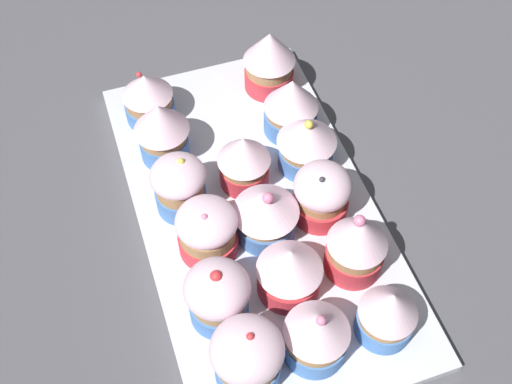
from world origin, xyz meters
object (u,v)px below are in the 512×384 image
cupcake_1 (357,244)px  cupcake_10 (247,356)px  cupcake_0 (388,313)px  cupcake_8 (263,213)px  cupcake_9 (246,159)px  cupcake_3 (307,142)px  cupcake_6 (314,334)px  baking_tray (256,212)px  cupcake_4 (291,105)px  cupcake_5 (269,60)px  cupcake_2 (322,194)px  cupcake_14 (162,130)px  cupcake_7 (288,270)px  cupcake_12 (207,230)px  cupcake_13 (179,185)px  cupcake_15 (148,97)px  cupcake_11 (218,295)px

cupcake_1 → cupcake_10: (-6.96, 13.06, -0.27)cm
cupcake_0 → cupcake_8: cupcake_8 is taller
cupcake_0 → cupcake_9: 21.19cm
cupcake_3 → cupcake_6: cupcake_6 is taller
baking_tray → cupcake_0: bearing=-157.6°
cupcake_1 → cupcake_8: size_ratio=1.16×
cupcake_4 → cupcake_10: same height
cupcake_5 → cupcake_6: bearing=167.1°
baking_tray → cupcake_2: size_ratio=6.26×
cupcake_4 → cupcake_6: (-25.49, 7.48, -0.28)cm
cupcake_4 → cupcake_2: bearing=174.4°
cupcake_3 → cupcake_8: 10.10cm
cupcake_9 → cupcake_10: size_ratio=0.94×
cupcake_0 → cupcake_5: cupcake_5 is taller
cupcake_6 → cupcake_10: cupcake_10 is taller
cupcake_14 → cupcake_4: bearing=-93.2°
cupcake_7 → cupcake_12: size_ratio=1.02×
cupcake_5 → cupcake_14: cupcake_5 is taller
cupcake_2 → cupcake_8: (-0.39, 6.32, 0.11)cm
cupcake_3 → cupcake_4: (5.27, -0.21, 0.23)cm
cupcake_13 → cupcake_14: size_ratio=0.91×
cupcake_6 → cupcake_0: bearing=-91.1°
cupcake_4 → cupcake_14: bearing=86.8°
cupcake_1 → cupcake_15: size_ratio=1.23×
cupcake_9 → cupcake_12: size_ratio=1.06×
cupcake_5 → cupcake_12: (-19.37, 13.12, -0.92)cm
baking_tray → cupcake_13: 8.73cm
cupcake_1 → cupcake_15: cupcake_1 is taller
cupcake_1 → cupcake_11: cupcake_1 is taller
cupcake_0 → cupcake_9: bearing=17.8°
cupcake_2 → cupcake_15: (18.63, 13.33, -0.13)cm
cupcake_10 → cupcake_14: cupcake_14 is taller
cupcake_15 → cupcake_12: bearing=-175.8°
cupcake_8 → cupcake_12: size_ratio=1.09×
cupcake_14 → cupcake_13: bearing=179.6°
cupcake_5 → cupcake_6: cupcake_5 is taller
cupcake_11 → cupcake_12: cupcake_11 is taller
cupcake_12 → cupcake_15: (18.94, 1.37, 0.09)cm
cupcake_6 → cupcake_10: size_ratio=0.98×
cupcake_15 → cupcake_0: bearing=-156.6°
cupcake_7 → cupcake_13: cupcake_13 is taller
baking_tray → cupcake_0: cupcake_0 is taller
cupcake_6 → cupcake_12: size_ratio=1.11×
cupcake_8 → cupcake_10: 14.64cm
cupcake_6 → cupcake_12: 14.46cm
cupcake_12 → cupcake_4: bearing=-47.1°
cupcake_2 → cupcake_6: 15.00cm
cupcake_13 → cupcake_15: 13.19cm
cupcake_5 → cupcake_7: bearing=164.3°
cupcake_2 → cupcake_5: bearing=-3.5°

